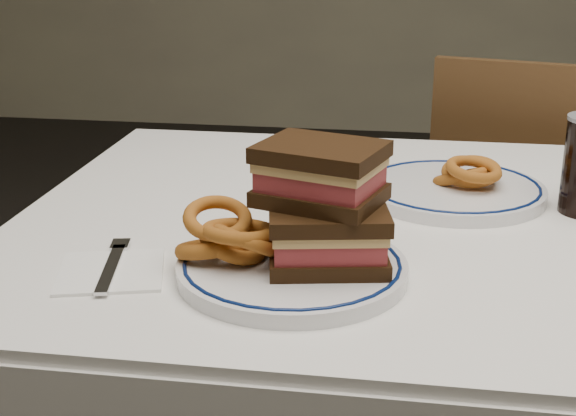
# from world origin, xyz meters

# --- Properties ---
(dining_table) EXTENTS (1.27, 0.87, 0.75)m
(dining_table) POSITION_xyz_m (0.00, 0.00, 0.64)
(dining_table) COLOR white
(dining_table) RESTS_ON floor
(chair_far) EXTENTS (0.49, 0.49, 0.87)m
(chair_far) POSITION_xyz_m (0.18, 0.71, 0.47)
(chair_far) COLOR #432715
(chair_far) RESTS_ON floor
(main_plate) EXTENTS (0.27, 0.27, 0.02)m
(main_plate) POSITION_xyz_m (-0.22, -0.22, 0.76)
(main_plate) COLOR white
(main_plate) RESTS_ON dining_table
(reuben_sandwich) EXTENTS (0.16, 0.15, 0.14)m
(reuben_sandwich) POSITION_xyz_m (-0.18, -0.21, 0.84)
(reuben_sandwich) COLOR black
(reuben_sandwich) RESTS_ON main_plate
(onion_rings_main) EXTENTS (0.14, 0.10, 0.09)m
(onion_rings_main) POSITION_xyz_m (-0.29, -0.22, 0.79)
(onion_rings_main) COLOR brown
(onion_rings_main) RESTS_ON main_plate
(ketchup_ramekin) EXTENTS (0.06, 0.06, 0.03)m
(ketchup_ramekin) POSITION_xyz_m (-0.22, -0.14, 0.79)
(ketchup_ramekin) COLOR silver
(ketchup_ramekin) RESTS_ON main_plate
(far_plate) EXTENTS (0.27, 0.27, 0.02)m
(far_plate) POSITION_xyz_m (-0.03, 0.10, 0.76)
(far_plate) COLOR white
(far_plate) RESTS_ON dining_table
(onion_rings_far) EXTENTS (0.11, 0.11, 0.07)m
(onion_rings_far) POSITION_xyz_m (-0.00, 0.11, 0.79)
(onion_rings_far) COLOR brown
(onion_rings_far) RESTS_ON far_plate
(napkin_fork) EXTENTS (0.15, 0.16, 0.01)m
(napkin_fork) POSITION_xyz_m (-0.43, -0.24, 0.75)
(napkin_fork) COLOR white
(napkin_fork) RESTS_ON dining_table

